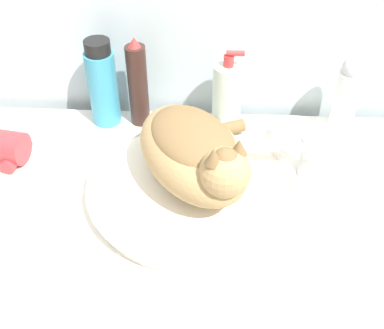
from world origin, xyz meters
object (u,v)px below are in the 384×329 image
object	(u,v)px
lotion_bottle_white	(347,94)
mouthwash_bottle	(103,84)
faucet	(309,148)
hairspray_can_black	(138,85)
soap_pump_bottle	(227,95)
cat	(195,151)

from	to	relation	value
lotion_bottle_white	mouthwash_bottle	distance (m)	0.55
faucet	mouthwash_bottle	bearing A→B (deg)	-37.09
faucet	mouthwash_bottle	world-z (taller)	mouthwash_bottle
faucet	hairspray_can_black	distance (m)	0.40
soap_pump_bottle	mouthwash_bottle	bearing A→B (deg)	180.00
faucet	lotion_bottle_white	size ratio (longest dim) A/B	0.74
faucet	hairspray_can_black	size ratio (longest dim) A/B	0.61
cat	lotion_bottle_white	xyz separation A→B (m)	(0.33, 0.24, -0.03)
cat	soap_pump_bottle	xyz separation A→B (m)	(0.06, 0.24, -0.04)
faucet	soap_pump_bottle	xyz separation A→B (m)	(-0.16, 0.17, 0.01)
lotion_bottle_white	mouthwash_bottle	bearing A→B (deg)	180.00
faucet	mouthwash_bottle	distance (m)	0.48
faucet	mouthwash_bottle	size ratio (longest dim) A/B	0.64
hairspray_can_black	soap_pump_bottle	size ratio (longest dim) A/B	1.13
cat	lotion_bottle_white	world-z (taller)	cat
hairspray_can_black	mouthwash_bottle	bearing A→B (deg)	180.00
cat	hairspray_can_black	bearing A→B (deg)	178.04
mouthwash_bottle	soap_pump_bottle	bearing A→B (deg)	0.00
lotion_bottle_white	hairspray_can_black	bearing A→B (deg)	180.00
faucet	soap_pump_bottle	world-z (taller)	soap_pump_bottle
mouthwash_bottle	soap_pump_bottle	size ratio (longest dim) A/B	1.08
cat	mouthwash_bottle	bearing A→B (deg)	-169.72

